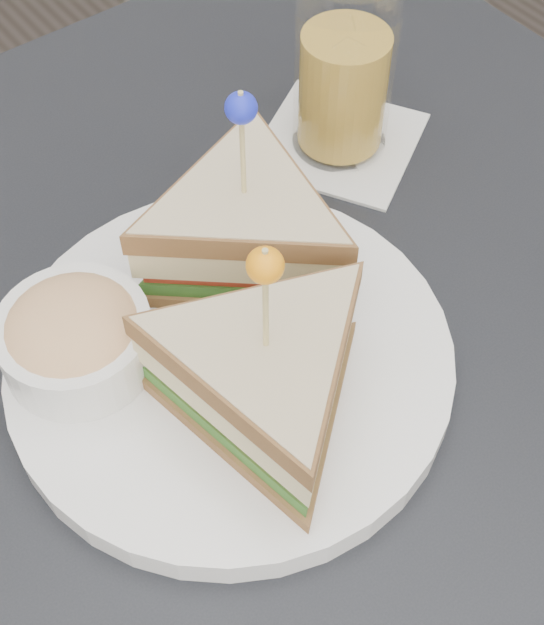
# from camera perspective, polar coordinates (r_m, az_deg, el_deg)

# --- Properties ---
(table) EXTENTS (0.80, 0.80, 0.75)m
(table) POSITION_cam_1_polar(r_m,az_deg,el_deg) (0.61, -0.18, -8.28)
(table) COLOR black
(table) RESTS_ON ground
(plate_meal) EXTENTS (0.32, 0.32, 0.16)m
(plate_meal) POSITION_cam_1_polar(r_m,az_deg,el_deg) (0.51, -2.62, -0.29)
(plate_meal) COLOR white
(plate_meal) RESTS_ON table
(drink_set) EXTENTS (0.15, 0.15, 0.14)m
(drink_set) POSITION_cam_1_polar(r_m,az_deg,el_deg) (0.64, 4.74, 15.26)
(drink_set) COLOR white
(drink_set) RESTS_ON table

